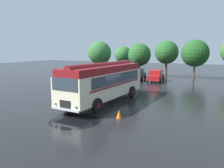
{
  "coord_description": "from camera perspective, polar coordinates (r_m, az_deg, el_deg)",
  "views": [
    {
      "loc": [
        8.72,
        -15.69,
        4.52
      ],
      "look_at": [
        -0.21,
        2.14,
        1.4
      ],
      "focal_mm": 35.0,
      "sensor_mm": 36.0,
      "label": 1
    }
  ],
  "objects": [
    {
      "name": "tree_centre",
      "position": [
        37.47,
        7.11,
        7.69
      ],
      "size": [
        3.84,
        3.84,
        5.63
      ],
      "color": "#4C3823",
      "rests_on": "ground"
    },
    {
      "name": "tree_far_right",
      "position": [
        36.48,
        20.82,
        7.52
      ],
      "size": [
        4.2,
        4.2,
        6.11
      ],
      "color": "#4C3823",
      "rests_on": "ground"
    },
    {
      "name": "tree_left_of_centre",
      "position": [
        40.36,
        2.89,
        7.68
      ],
      "size": [
        3.08,
        3.08,
        5.21
      ],
      "color": "#4C3823",
      "rests_on": "ground"
    },
    {
      "name": "traffic_cone",
      "position": [
        14.73,
        1.84,
        -7.87
      ],
      "size": [
        0.36,
        0.36,
        0.55
      ],
      "primitive_type": "cone",
      "color": "orange",
      "rests_on": "ground"
    },
    {
      "name": "puddle_patch",
      "position": [
        14.43,
        -9.71,
        -9.48
      ],
      "size": [
        3.29,
        3.29,
        0.01
      ],
      "primitive_type": "cylinder",
      "color": "black",
      "rests_on": "ground"
    },
    {
      "name": "ground_plane",
      "position": [
        18.51,
        -2.39,
        -5.25
      ],
      "size": [
        120.0,
        120.0,
        0.0
      ],
      "primitive_type": "plane",
      "color": "black"
    },
    {
      "name": "car_mid_left",
      "position": [
        32.13,
        11.4,
        2.16
      ],
      "size": [
        2.21,
        4.32,
        1.66
      ],
      "color": "maroon",
      "rests_on": "ground"
    },
    {
      "name": "vintage_bus",
      "position": [
        18.78,
        -2.07,
        0.85
      ],
      "size": [
        3.26,
        10.24,
        3.49
      ],
      "color": "beige",
      "rests_on": "ground"
    },
    {
      "name": "car_near_left",
      "position": [
        33.27,
        6.79,
        2.5
      ],
      "size": [
        2.38,
        4.39,
        1.66
      ],
      "color": "black",
      "rests_on": "ground"
    },
    {
      "name": "tree_right_of_centre",
      "position": [
        37.06,
        14.02,
        8.1
      ],
      "size": [
        3.8,
        3.8,
        6.04
      ],
      "color": "#4C3823",
      "rests_on": "ground"
    },
    {
      "name": "box_van",
      "position": [
        34.23,
        2.83,
        3.59
      ],
      "size": [
        2.48,
        5.83,
        2.5
      ],
      "color": "navy",
      "rests_on": "ground"
    },
    {
      "name": "tree_far_left",
      "position": [
        41.84,
        -3.35,
        8.2
      ],
      "size": [
        4.42,
        4.42,
        6.16
      ],
      "color": "#4C3823",
      "rests_on": "ground"
    }
  ]
}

